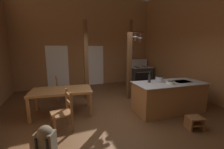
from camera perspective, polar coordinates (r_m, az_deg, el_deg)
ground_plane at (r=4.36m, az=2.35°, el=-16.46°), size 7.69×8.32×0.10m
wall_back at (r=7.56m, az=-9.49°, el=13.01°), size 7.69×0.14×4.57m
wall_right at (r=6.21m, az=34.54°, el=11.98°), size 0.14×8.32×4.57m
glazed_door_back_left at (r=7.37m, az=-20.95°, el=2.73°), size 1.00×0.01×2.05m
glazed_panel_back_right at (r=7.62m, az=-6.55°, el=3.57°), size 0.84×0.01×2.05m
kitchen_island at (r=4.76m, az=21.75°, el=-8.30°), size 2.22×1.10×0.91m
stove_range at (r=7.99m, az=11.31°, el=-0.18°), size 1.21×0.92×1.32m
support_post_with_pot_rack at (r=5.38m, az=7.25°, el=6.41°), size 0.67×0.23×2.92m
support_post_center at (r=5.41m, az=-10.38°, el=5.35°), size 0.14×0.14×2.92m
step_stool at (r=4.12m, az=30.25°, el=-16.09°), size 0.42×0.36×0.30m
dining_table at (r=4.44m, az=-19.55°, el=-6.82°), size 1.79×1.07×0.74m
ladderback_chair_near_window at (r=5.43m, az=-19.69°, el=-5.91°), size 0.46×0.46×0.95m
ladderback_chair_by_post at (r=3.63m, az=-18.88°, el=-14.02°), size 0.52×0.52×0.95m
backpack at (r=3.00m, az=-25.15°, el=-22.92°), size 0.38×0.37×0.60m
stockpot_on_counter at (r=4.60m, az=18.49°, el=-1.75°), size 0.30×0.23×0.17m
mixing_bowl_on_counter at (r=4.46m, az=22.41°, el=-3.00°), size 0.22×0.22×0.08m
bottle_tall_on_counter at (r=4.41m, az=14.80°, el=-1.51°), size 0.08×0.08×0.32m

